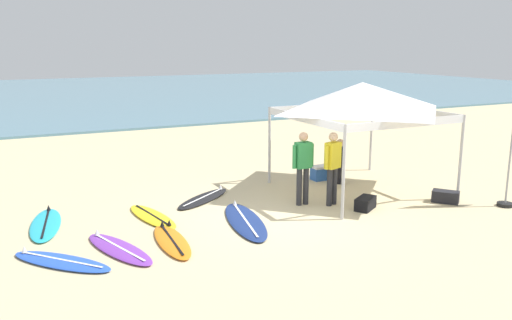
{
  "coord_description": "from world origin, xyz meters",
  "views": [
    {
      "loc": [
        -5.51,
        -9.72,
        3.68
      ],
      "look_at": [
        -0.16,
        1.18,
        1.0
      ],
      "focal_mm": 37.2,
      "sensor_mm": 36.0,
      "label": 1
    }
  ],
  "objects_px": {
    "surfboard_blue": "(61,261)",
    "person_black": "(340,159)",
    "surfboard_orange": "(172,241)",
    "cooler_box": "(321,173)",
    "surfboard_navy": "(245,221)",
    "surfboard_yellow": "(153,217)",
    "surfboard_cyan": "(46,224)",
    "surfboard_purple": "(119,249)",
    "canopy_tent": "(362,97)",
    "surfboard_black": "(203,198)",
    "gear_bag_by_pole": "(445,197)",
    "person_green": "(303,163)",
    "gear_bag_near_tent": "(365,203)",
    "person_yellow": "(333,163)"
  },
  "relations": [
    {
      "from": "person_green",
      "to": "gear_bag_near_tent",
      "type": "bearing_deg",
      "value": -40.54
    },
    {
      "from": "surfboard_yellow",
      "to": "person_green",
      "type": "distance_m",
      "value": 3.58
    },
    {
      "from": "surfboard_black",
      "to": "gear_bag_by_pole",
      "type": "relative_size",
      "value": 3.15
    },
    {
      "from": "canopy_tent",
      "to": "surfboard_orange",
      "type": "height_order",
      "value": "canopy_tent"
    },
    {
      "from": "surfboard_navy",
      "to": "person_black",
      "type": "xyz_separation_m",
      "value": [
        3.62,
        1.8,
        0.62
      ]
    },
    {
      "from": "surfboard_orange",
      "to": "surfboard_cyan",
      "type": "xyz_separation_m",
      "value": [
        -2.05,
        2.05,
        -0.0
      ]
    },
    {
      "from": "surfboard_navy",
      "to": "surfboard_cyan",
      "type": "relative_size",
      "value": 1.18
    },
    {
      "from": "surfboard_blue",
      "to": "cooler_box",
      "type": "height_order",
      "value": "cooler_box"
    },
    {
      "from": "surfboard_purple",
      "to": "cooler_box",
      "type": "bearing_deg",
      "value": 24.0
    },
    {
      "from": "person_yellow",
      "to": "surfboard_blue",
      "type": "bearing_deg",
      "value": -172.71
    },
    {
      "from": "surfboard_blue",
      "to": "surfboard_purple",
      "type": "height_order",
      "value": "same"
    },
    {
      "from": "surfboard_yellow",
      "to": "person_yellow",
      "type": "height_order",
      "value": "person_yellow"
    },
    {
      "from": "surfboard_blue",
      "to": "surfboard_orange",
      "type": "bearing_deg",
      "value": 2.58
    },
    {
      "from": "gear_bag_by_pole",
      "to": "cooler_box",
      "type": "bearing_deg",
      "value": 115.54
    },
    {
      "from": "surfboard_cyan",
      "to": "person_green",
      "type": "bearing_deg",
      "value": -10.82
    },
    {
      "from": "surfboard_blue",
      "to": "surfboard_purple",
      "type": "relative_size",
      "value": 0.88
    },
    {
      "from": "surfboard_navy",
      "to": "surfboard_yellow",
      "type": "bearing_deg",
      "value": 146.03
    },
    {
      "from": "gear_bag_near_tent",
      "to": "surfboard_cyan",
      "type": "bearing_deg",
      "value": 163.23
    },
    {
      "from": "surfboard_blue",
      "to": "person_green",
      "type": "height_order",
      "value": "person_green"
    },
    {
      "from": "surfboard_cyan",
      "to": "gear_bag_by_pole",
      "type": "xyz_separation_m",
      "value": [
        8.64,
        -2.4,
        0.1
      ]
    },
    {
      "from": "surfboard_blue",
      "to": "gear_bag_near_tent",
      "type": "relative_size",
      "value": 3.13
    },
    {
      "from": "surfboard_cyan",
      "to": "gear_bag_near_tent",
      "type": "bearing_deg",
      "value": -16.77
    },
    {
      "from": "surfboard_black",
      "to": "gear_bag_by_pole",
      "type": "bearing_deg",
      "value": -28.26
    },
    {
      "from": "surfboard_navy",
      "to": "canopy_tent",
      "type": "bearing_deg",
      "value": 14.8
    },
    {
      "from": "surfboard_yellow",
      "to": "cooler_box",
      "type": "height_order",
      "value": "cooler_box"
    },
    {
      "from": "canopy_tent",
      "to": "person_black",
      "type": "relative_size",
      "value": 2.9
    },
    {
      "from": "surfboard_orange",
      "to": "cooler_box",
      "type": "relative_size",
      "value": 3.96
    },
    {
      "from": "surfboard_orange",
      "to": "person_yellow",
      "type": "distance_m",
      "value": 4.23
    },
    {
      "from": "cooler_box",
      "to": "person_green",
      "type": "bearing_deg",
      "value": -132.99
    },
    {
      "from": "surfboard_cyan",
      "to": "surfboard_orange",
      "type": "bearing_deg",
      "value": -45.05
    },
    {
      "from": "canopy_tent",
      "to": "surfboard_cyan",
      "type": "xyz_separation_m",
      "value": [
        -7.42,
        0.65,
        -2.35
      ]
    },
    {
      "from": "surfboard_black",
      "to": "gear_bag_by_pole",
      "type": "distance_m",
      "value": 5.74
    },
    {
      "from": "canopy_tent",
      "to": "surfboard_purple",
      "type": "xyz_separation_m",
      "value": [
        -6.34,
        -1.35,
        -2.35
      ]
    },
    {
      "from": "surfboard_yellow",
      "to": "surfboard_cyan",
      "type": "xyz_separation_m",
      "value": [
        -2.11,
        0.48,
        -0.0
      ]
    },
    {
      "from": "surfboard_black",
      "to": "gear_bag_near_tent",
      "type": "height_order",
      "value": "gear_bag_near_tent"
    },
    {
      "from": "surfboard_purple",
      "to": "canopy_tent",
      "type": "bearing_deg",
      "value": 12.01
    },
    {
      "from": "surfboard_yellow",
      "to": "surfboard_black",
      "type": "relative_size",
      "value": 1.08
    },
    {
      "from": "surfboard_blue",
      "to": "person_black",
      "type": "distance_m",
      "value": 7.73
    },
    {
      "from": "gear_bag_by_pole",
      "to": "person_black",
      "type": "bearing_deg",
      "value": 115.44
    },
    {
      "from": "canopy_tent",
      "to": "surfboard_purple",
      "type": "relative_size",
      "value": 1.64
    },
    {
      "from": "gear_bag_near_tent",
      "to": "gear_bag_by_pole",
      "type": "distance_m",
      "value": 2.07
    },
    {
      "from": "person_black",
      "to": "surfboard_black",
      "type": "bearing_deg",
      "value": 178.02
    },
    {
      "from": "person_black",
      "to": "cooler_box",
      "type": "relative_size",
      "value": 2.4
    },
    {
      "from": "surfboard_navy",
      "to": "gear_bag_by_pole",
      "type": "relative_size",
      "value": 4.38
    },
    {
      "from": "person_yellow",
      "to": "person_green",
      "type": "xyz_separation_m",
      "value": [
        -0.6,
        0.32,
        0.0
      ]
    },
    {
      "from": "surfboard_yellow",
      "to": "gear_bag_by_pole",
      "type": "bearing_deg",
      "value": -16.34
    },
    {
      "from": "surfboard_cyan",
      "to": "surfboard_purple",
      "type": "relative_size",
      "value": 1.05
    },
    {
      "from": "person_yellow",
      "to": "person_black",
      "type": "bearing_deg",
      "value": 50.28
    },
    {
      "from": "surfboard_purple",
      "to": "gear_bag_near_tent",
      "type": "bearing_deg",
      "value": 0.09
    },
    {
      "from": "surfboard_orange",
      "to": "surfboard_navy",
      "type": "relative_size",
      "value": 0.75
    }
  ]
}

